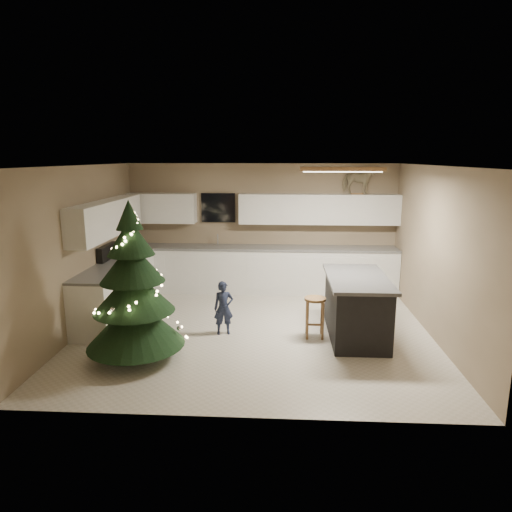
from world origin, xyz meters
The scene contains 8 objects.
ground_plane centered at (0.00, 0.00, 0.00)m, with size 5.50×5.50×0.00m, color beige.
room_shell centered at (0.02, 0.00, 1.75)m, with size 5.52×5.02×2.61m.
cabinetry centered at (-0.91, 1.65, 0.76)m, with size 5.50×3.20×2.00m.
island centered at (1.57, -0.12, 0.48)m, with size 0.90×1.70×0.95m.
bar_stool centered at (0.94, -0.19, 0.47)m, with size 0.33×0.33×0.63m.
christmas_tree centered at (-1.57, -1.10, 0.90)m, with size 1.37×1.32×2.19m.
toddler centered at (-0.48, -0.15, 0.42)m, with size 0.31×0.20×0.84m, color black.
rocking_horse centered at (1.91, 2.33, 2.28)m, with size 0.66×0.41×0.54m.
Camera 1 is at (0.41, -6.88, 2.73)m, focal length 32.00 mm.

